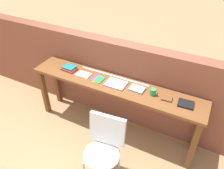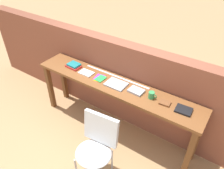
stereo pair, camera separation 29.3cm
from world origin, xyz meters
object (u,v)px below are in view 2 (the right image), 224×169
Objects in this scene: pamphlet_pile_colourful at (100,78)px; leather_journal_brown at (165,103)px; magazine_cycling at (86,73)px; mug at (152,95)px; chair_white_moulded at (96,145)px; book_repair_rightmost at (184,110)px; book_stack_leftmost at (74,66)px; book_open_centre at (116,84)px.

leather_journal_brown is at bearing 0.87° from pamphlet_pile_colourful.
mug is (1.04, 0.02, 0.04)m from magazine_cycling.
book_repair_rightmost is (0.73, 0.75, 0.37)m from chair_white_moulded.
chair_white_moulded is at bearing -45.90° from magazine_cycling.
book_repair_rightmost reaches higher than pamphlet_pile_colourful.
book_stack_leftmost is 1.49m from leather_journal_brown.
book_repair_rightmost is (0.23, 0.00, 0.00)m from leather_journal_brown.
book_stack_leftmost is 0.51m from pamphlet_pile_colourful.
mug is at bearing 176.10° from book_repair_rightmost.
mug is (0.79, 0.02, 0.04)m from pamphlet_pile_colourful.
mug is (0.31, 0.75, 0.40)m from chair_white_moulded.
chair_white_moulded is 0.97m from leather_journal_brown.
magazine_cycling is 1.22m from leather_journal_brown.
mug reaches higher than leather_journal_brown.
magazine_cycling is at bearing 177.21° from book_repair_rightmost.
book_open_centre is at bearing -178.51° from mug.
book_stack_leftmost reaches higher than leather_journal_brown.
pamphlet_pile_colourful is at bearing 176.36° from leather_journal_brown.
book_stack_leftmost is 0.79m from book_open_centre.
book_stack_leftmost is at bearing 178.45° from book_open_centre.
book_stack_leftmost reaches higher than magazine_cycling.
leather_journal_brown is at bearing 177.44° from book_repair_rightmost.
book_repair_rightmost reaches higher than book_open_centre.
magazine_cycling reaches higher than pamphlet_pile_colourful.
book_stack_leftmost is 1.12× the size of magazine_cycling.
book_repair_rightmost reaches higher than chair_white_moulded.
book_open_centre is 2.58× the size of mug.
pamphlet_pile_colourful is (0.24, 0.00, -0.00)m from magazine_cycling.
leather_journal_brown is at bearing 0.35° from book_open_centre.
chair_white_moulded is at bearing -74.46° from book_open_centre.
book_stack_leftmost is 1.79× the size of leather_journal_brown.
pamphlet_pile_colourful is at bearing 0.03° from magazine_cycling.
book_stack_leftmost is 2.12× the size of mug.
pamphlet_pile_colourful is 1.76× the size of mug.
book_stack_leftmost is at bearing 176.12° from book_repair_rightmost.
pamphlet_pile_colourful is 1.03× the size of book_repair_rightmost.
pamphlet_pile_colourful is at bearing -178.49° from mug.
chair_white_moulded is 6.86× the size of leather_journal_brown.
leather_journal_brown is (0.98, 0.01, 0.01)m from pamphlet_pile_colourful.
chair_white_moulded is 1.09m from magazine_cycling.
book_open_centre is at bearing 105.80° from chair_white_moulded.
pamphlet_pile_colourful is 0.80m from mug.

